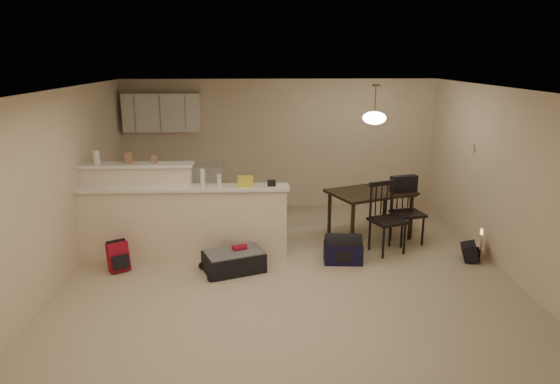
{
  "coord_description": "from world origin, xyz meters",
  "views": [
    {
      "loc": [
        -0.37,
        -6.1,
        2.9
      ],
      "look_at": [
        -0.1,
        0.7,
        1.05
      ],
      "focal_mm": 32.0,
      "sensor_mm": 36.0,
      "label": 1
    }
  ],
  "objects_px": {
    "dining_chair_near": "(388,219)",
    "red_backpack": "(118,257)",
    "navy_duffel": "(343,253)",
    "black_daypack": "(470,252)",
    "pendant_lamp": "(374,117)",
    "suitcase": "(234,262)",
    "dining_table": "(371,197)",
    "dining_chair_far": "(408,212)"
  },
  "relations": [
    {
      "from": "dining_chair_near",
      "to": "red_backpack",
      "type": "relative_size",
      "value": 2.63
    },
    {
      "from": "navy_duffel",
      "to": "black_daypack",
      "type": "height_order",
      "value": "navy_duffel"
    },
    {
      "from": "pendant_lamp",
      "to": "suitcase",
      "type": "bearing_deg",
      "value": -150.42
    },
    {
      "from": "navy_duffel",
      "to": "black_daypack",
      "type": "xyz_separation_m",
      "value": [
        1.88,
        0.0,
        -0.02
      ]
    },
    {
      "from": "dining_table",
      "to": "pendant_lamp",
      "type": "relative_size",
      "value": 2.46
    },
    {
      "from": "dining_table",
      "to": "pendant_lamp",
      "type": "height_order",
      "value": "pendant_lamp"
    },
    {
      "from": "suitcase",
      "to": "navy_duffel",
      "type": "bearing_deg",
      "value": -13.08
    },
    {
      "from": "red_backpack",
      "to": "black_daypack",
      "type": "relative_size",
      "value": 1.4
    },
    {
      "from": "dining_chair_near",
      "to": "suitcase",
      "type": "height_order",
      "value": "dining_chair_near"
    },
    {
      "from": "dining_table",
      "to": "dining_chair_far",
      "type": "distance_m",
      "value": 0.63
    },
    {
      "from": "dining_table",
      "to": "black_daypack",
      "type": "height_order",
      "value": "dining_table"
    },
    {
      "from": "dining_table",
      "to": "dining_chair_far",
      "type": "relative_size",
      "value": 1.46
    },
    {
      "from": "pendant_lamp",
      "to": "red_backpack",
      "type": "distance_m",
      "value": 4.33
    },
    {
      "from": "pendant_lamp",
      "to": "black_daypack",
      "type": "xyz_separation_m",
      "value": [
        1.28,
        -1.0,
        -1.86
      ]
    },
    {
      "from": "pendant_lamp",
      "to": "dining_table",
      "type": "bearing_deg",
      "value": 63.43
    },
    {
      "from": "dining_chair_far",
      "to": "navy_duffel",
      "type": "distance_m",
      "value": 1.43
    },
    {
      "from": "black_daypack",
      "to": "dining_chair_far",
      "type": "bearing_deg",
      "value": 62.29
    },
    {
      "from": "suitcase",
      "to": "dining_table",
      "type": "bearing_deg",
      "value": 8.23
    },
    {
      "from": "black_daypack",
      "to": "navy_duffel",
      "type": "bearing_deg",
      "value": 108.46
    },
    {
      "from": "dining_chair_near",
      "to": "black_daypack",
      "type": "distance_m",
      "value": 1.27
    },
    {
      "from": "dining_chair_near",
      "to": "black_daypack",
      "type": "xyz_separation_m",
      "value": [
        1.15,
        -0.37,
        -0.41
      ]
    },
    {
      "from": "dining_table",
      "to": "suitcase",
      "type": "relative_size",
      "value": 1.91
    },
    {
      "from": "dining_chair_far",
      "to": "navy_duffel",
      "type": "height_order",
      "value": "dining_chair_far"
    },
    {
      "from": "dining_table",
      "to": "pendant_lamp",
      "type": "bearing_deg",
      "value": -139.68
    },
    {
      "from": "dining_chair_near",
      "to": "dining_chair_far",
      "type": "bearing_deg",
      "value": 20.84
    },
    {
      "from": "navy_duffel",
      "to": "dining_table",
      "type": "bearing_deg",
      "value": 62.87
    },
    {
      "from": "pendant_lamp",
      "to": "dining_chair_near",
      "type": "relative_size",
      "value": 0.57
    },
    {
      "from": "dining_table",
      "to": "black_daypack",
      "type": "xyz_separation_m",
      "value": [
        1.28,
        -1.0,
        -0.58
      ]
    },
    {
      "from": "pendant_lamp",
      "to": "black_daypack",
      "type": "bearing_deg",
      "value": -37.94
    },
    {
      "from": "suitcase",
      "to": "navy_duffel",
      "type": "distance_m",
      "value": 1.59
    },
    {
      "from": "pendant_lamp",
      "to": "black_daypack",
      "type": "relative_size",
      "value": 2.11
    },
    {
      "from": "red_backpack",
      "to": "dining_table",
      "type": "bearing_deg",
      "value": -14.29
    },
    {
      "from": "dining_table",
      "to": "dining_chair_near",
      "type": "bearing_deg",
      "value": -100.84
    },
    {
      "from": "pendant_lamp",
      "to": "dining_chair_far",
      "type": "relative_size",
      "value": 0.59
    },
    {
      "from": "pendant_lamp",
      "to": "red_backpack",
      "type": "relative_size",
      "value": 1.51
    },
    {
      "from": "dining_table",
      "to": "red_backpack",
      "type": "distance_m",
      "value": 3.98
    },
    {
      "from": "dining_chair_near",
      "to": "navy_duffel",
      "type": "bearing_deg",
      "value": -175.14
    },
    {
      "from": "dining_chair_far",
      "to": "pendant_lamp",
      "type": "bearing_deg",
      "value": 143.16
    },
    {
      "from": "pendant_lamp",
      "to": "dining_chair_far",
      "type": "distance_m",
      "value": 1.59
    },
    {
      "from": "pendant_lamp",
      "to": "dining_chair_far",
      "type": "xyz_separation_m",
      "value": [
        0.56,
        -0.24,
        -1.47
      ]
    },
    {
      "from": "dining_chair_far",
      "to": "red_backpack",
      "type": "distance_m",
      "value": 4.44
    },
    {
      "from": "dining_table",
      "to": "dining_chair_far",
      "type": "xyz_separation_m",
      "value": [
        0.56,
        -0.24,
        -0.19
      ]
    }
  ]
}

